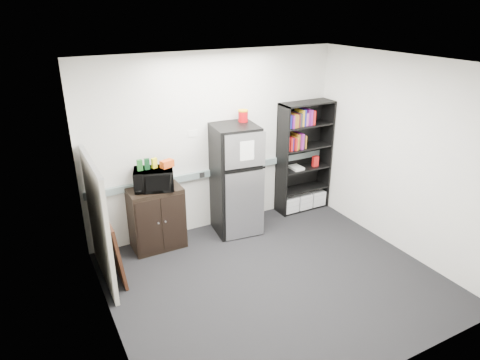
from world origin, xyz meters
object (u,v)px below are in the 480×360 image
at_px(cabinet, 157,218).
at_px(microwave, 154,179).
at_px(bookshelf, 304,158).
at_px(cubicle_partition, 98,222).
at_px(refrigerator, 235,180).

distance_m(cabinet, microwave, 0.61).
relative_size(bookshelf, cabinet, 2.02).
distance_m(bookshelf, cubicle_partition, 3.46).
xyz_separation_m(cabinet, refrigerator, (1.22, -0.08, 0.38)).
relative_size(bookshelf, microwave, 3.48).
height_order(microwave, refrigerator, refrigerator).
bearing_deg(cubicle_partition, cabinet, 26.36).
xyz_separation_m(cubicle_partition, microwave, (0.85, 0.40, 0.25)).
bearing_deg(cabinet, cubicle_partition, -153.64).
bearing_deg(microwave, cabinet, 107.66).
height_order(bookshelf, cubicle_partition, bookshelf).
height_order(cabinet, refrigerator, refrigerator).
distance_m(cubicle_partition, cabinet, 1.01).
height_order(cabinet, microwave, microwave).
relative_size(cabinet, refrigerator, 0.55).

